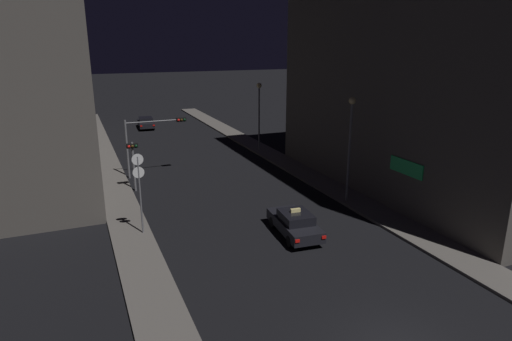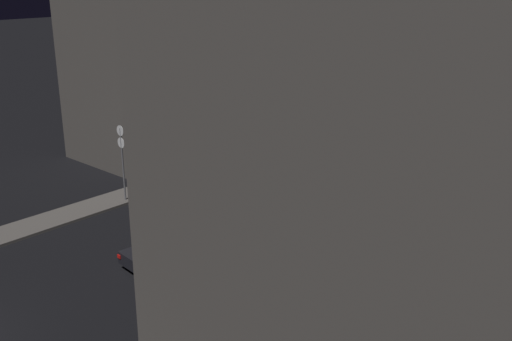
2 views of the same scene
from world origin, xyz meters
name	(u,v)px [view 1 (image 1 of 2)]	position (x,y,z in m)	size (l,w,h in m)	color
sidewalk_left	(108,167)	(-7.45, 28.60, 0.08)	(2.23, 61.19, 0.15)	#5B5651
sidewalk_right	(265,151)	(7.45, 28.60, 0.08)	(2.23, 61.19, 0.15)	#5B5651
building_facade_left	(18,32)	(-13.15, 32.65, 11.29)	(9.24, 33.20, 22.58)	#514C47
building_facade_right	(434,65)	(14.38, 14.66, 8.96)	(11.72, 23.42, 17.92)	#514C47
taxi	(295,223)	(1.11, 10.18, 0.74)	(2.18, 4.59, 1.62)	black
far_car	(146,123)	(-1.35, 45.82, 0.73)	(2.11, 4.56, 1.42)	black
traffic_light_overhead	(152,134)	(-4.08, 24.94, 3.48)	(4.90, 0.42, 4.70)	slate
traffic_light_left_kerb	(133,156)	(-6.08, 21.51, 2.62)	(0.80, 0.42, 3.65)	slate
sign_pole_left	(139,185)	(-6.80, 13.49, 2.97)	(0.63, 0.10, 4.60)	slate
street_lamp_near_block	(350,134)	(6.82, 13.51, 4.75)	(0.47, 0.47, 7.00)	slate
street_lamp_far_block	(259,104)	(7.11, 29.34, 4.69)	(0.51, 0.51, 6.58)	slate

